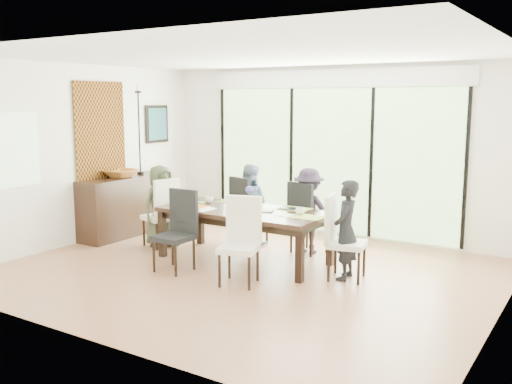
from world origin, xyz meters
The scene contains 62 objects.
floor centered at (0.00, 0.00, -0.01)m, with size 6.00×5.00×0.01m, color brown.
ceiling centered at (0.00, 0.00, 2.71)m, with size 6.00×5.00×0.01m, color white.
wall_back centered at (0.00, 2.51, 1.35)m, with size 6.00×0.02×2.70m, color white.
wall_front centered at (0.00, -2.51, 1.35)m, with size 6.00×0.02×2.70m, color beige.
wall_left centered at (-3.01, 0.00, 1.35)m, with size 0.02×5.00×2.70m, color silver.
wall_right centered at (3.01, 0.00, 1.35)m, with size 0.02×5.00×2.70m, color beige.
glass_doors centered at (0.00, 2.47, 1.20)m, with size 4.20×0.02×2.30m, color #598C3F.
blinds_header centered at (0.00, 2.46, 2.50)m, with size 4.40×0.06×0.28m, color white.
mullion_a centered at (-2.10, 2.46, 1.20)m, with size 0.05×0.04×2.30m, color black.
mullion_b centered at (-0.70, 2.46, 1.20)m, with size 0.05×0.04×2.30m, color black.
mullion_c centered at (0.70, 2.46, 1.20)m, with size 0.05×0.04×2.30m, color black.
mullion_d centered at (2.10, 2.46, 1.20)m, with size 0.05×0.04×2.30m, color black.
side_window centered at (-2.97, -1.20, 1.50)m, with size 0.02×0.90×1.00m, color #8CAD7F.
deck centered at (0.00, 3.40, -0.05)m, with size 6.00×1.80×0.10m, color brown.
rail_top centered at (0.00, 4.20, 0.55)m, with size 6.00×0.08×0.06m, color brown.
foliage_left centered at (-1.80, 5.20, 1.44)m, with size 3.20×3.20×3.20m, color #14380F.
foliage_mid centered at (0.40, 5.80, 1.80)m, with size 4.00×4.00×4.00m, color #14380F.
foliage_right centered at (2.20, 5.00, 1.26)m, with size 2.80×2.80×2.80m, color #14380F.
foliage_far centered at (-0.60, 6.50, 1.62)m, with size 3.60×3.60×3.60m, color #14380F.
table_top centered at (-0.31, 0.43, 0.68)m, with size 2.27×1.04×0.06m, color black.
table_apron centered at (-0.31, 0.43, 0.60)m, with size 2.08×0.85×0.09m, color black.
table_leg_fl centered at (-1.39, 0.00, 0.33)m, with size 0.09×0.09×0.65m, color black.
table_leg_fr centered at (0.77, 0.00, 0.33)m, with size 0.09×0.09×0.65m, color black.
table_leg_bl centered at (-1.39, 0.86, 0.33)m, with size 0.09×0.09×0.65m, color black.
table_leg_br centered at (0.77, 0.86, 0.33)m, with size 0.09×0.09×0.65m, color black.
chair_left_end centered at (-1.81, 0.43, 0.52)m, with size 0.44×0.44×1.04m, color white, non-canonical shape.
chair_right_end centered at (1.19, 0.43, 0.52)m, with size 0.44×0.44×1.04m, color silver, non-canonical shape.
chair_far_left centered at (-0.76, 1.28, 0.52)m, with size 0.44×0.44×1.04m, color black, non-canonical shape.
chair_far_right centered at (0.24, 1.28, 0.52)m, with size 0.44×0.44×1.04m, color black, non-canonical shape.
chair_near_left centered at (-0.81, -0.44, 0.52)m, with size 0.44×0.44×1.04m, color black, non-canonical shape.
chair_near_right centered at (0.19, -0.44, 0.52)m, with size 0.44×0.44×1.04m, color white, non-canonical shape.
person_left_end centered at (-1.79, 0.43, 0.61)m, with size 0.57×0.36×1.22m, color #3E472F.
person_right_end centered at (1.17, 0.43, 0.61)m, with size 0.57×0.36×1.22m, color black.
person_far_left centered at (-0.76, 1.26, 0.61)m, with size 0.57×0.36×1.22m, color slate.
person_far_right centered at (0.24, 1.26, 0.61)m, with size 0.57×0.36×1.22m, color #271F2E.
placemat_left centered at (-1.26, 0.43, 0.71)m, with size 0.42×0.30×0.01m, color #7DBA42.
placemat_right centered at (0.64, 0.43, 0.71)m, with size 0.42×0.30×0.01m, color #8AA139.
placemat_far_l centered at (-0.76, 0.83, 0.71)m, with size 0.42×0.30×0.01m, color #6CA139.
placemat_far_r centered at (0.24, 0.83, 0.71)m, with size 0.42×0.30×0.01m, color #7CB33F.
placemat_paper centered at (-0.86, 0.13, 0.71)m, with size 0.42×0.30×0.01m, color white.
tablet_far_l centered at (-0.66, 0.78, 0.72)m, with size 0.25×0.17×0.01m, color black.
tablet_far_r centered at (0.19, 0.78, 0.72)m, with size 0.23×0.16×0.01m, color black.
papers centered at (0.39, 0.38, 0.71)m, with size 0.28×0.21×0.00m, color white.
platter_base centered at (-0.86, 0.13, 0.73)m, with size 0.25×0.25×0.02m, color white.
platter_snacks centered at (-0.86, 0.13, 0.74)m, with size 0.19×0.19×0.01m, color orange.
vase centered at (-0.26, 0.48, 0.77)m, with size 0.08×0.08×0.11m, color silver.
hyacinth_stems centered at (-0.26, 0.48, 0.88)m, with size 0.04×0.04×0.15m, color #337226.
hyacinth_blooms centered at (-0.26, 0.48, 0.98)m, with size 0.10×0.10×0.10m, color #5347B3.
laptop centered at (-1.16, 0.33, 0.72)m, with size 0.31×0.20×0.02m, color silver.
cup_a centered at (-1.01, 0.58, 0.76)m, with size 0.12×0.12×0.09m, color white.
cup_b centered at (-0.16, 0.33, 0.75)m, with size 0.09×0.09×0.09m, color white.
cup_c centered at (0.49, 0.53, 0.76)m, with size 0.12×0.12×0.09m, color white.
book centered at (-0.06, 0.48, 0.72)m, with size 0.16×0.21×0.02m, color white.
sideboard centered at (-2.76, 0.69, 0.48)m, with size 0.48×1.69×0.95m, color black.
bowl centered at (-2.76, 0.59, 1.01)m, with size 0.50×0.50×0.12m, color #945720.
candlestick_base centered at (-2.76, 1.04, 0.97)m, with size 0.11×0.11×0.04m, color black.
candlestick_shaft centered at (-2.76, 1.04, 1.64)m, with size 0.03×0.03×1.32m, color black.
candlestick_pan centered at (-2.76, 1.04, 2.29)m, with size 0.11×0.11×0.03m, color black.
candle centered at (-2.76, 1.04, 2.36)m, with size 0.04×0.04×0.11m, color silver.
tapestry centered at (-2.97, 0.40, 1.70)m, with size 0.02×1.00×1.50m, color #8F4D14.
art_frame centered at (-2.97, 1.70, 1.75)m, with size 0.03×0.55×0.65m, color black.
art_canvas centered at (-2.95, 1.70, 1.75)m, with size 0.01×0.45×0.55m, color #1B4E56.
Camera 1 is at (3.85, -5.84, 2.17)m, focal length 40.00 mm.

